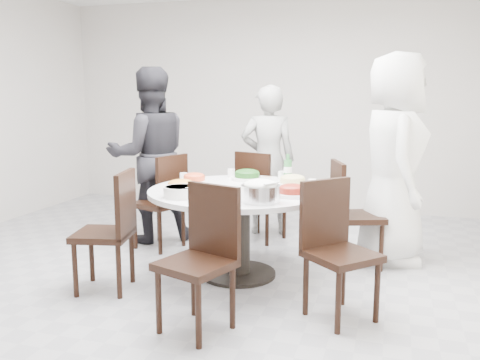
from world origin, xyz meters
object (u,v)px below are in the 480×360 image
(chair_se, at_px, (342,252))
(diner_middle, at_px, (268,160))
(diner_right, at_px, (394,159))
(diner_left, at_px, (150,155))
(chair_n, at_px, (262,196))
(soup_bowl, at_px, (181,192))
(chair_sw, at_px, (103,231))
(rice_bowl, at_px, (260,193))
(chair_nw, at_px, (159,201))
(dining_table, at_px, (238,233))
(chair_ne, at_px, (358,214))
(chair_s, at_px, (195,261))
(beverage_bottle, at_px, (288,168))

(chair_se, bearing_deg, diner_middle, 69.83)
(diner_right, xyz_separation_m, diner_left, (-2.44, -0.02, -0.05))
(chair_n, height_order, diner_left, diner_left)
(soup_bowl, bearing_deg, chair_se, -7.54)
(chair_sw, relative_size, rice_bowl, 3.27)
(chair_nw, bearing_deg, diner_right, 114.19)
(chair_n, xyz_separation_m, chair_nw, (-0.92, -0.58, 0.00))
(chair_n, height_order, rice_bowl, chair_n)
(diner_right, bearing_deg, diner_middle, 55.31)
(dining_table, distance_m, chair_ne, 1.10)
(chair_ne, xyz_separation_m, chair_s, (-0.91, -1.62, 0.00))
(chair_sw, bearing_deg, diner_left, 179.34)
(chair_s, distance_m, chair_se, 1.00)
(chair_ne, xyz_separation_m, chair_se, (-0.02, -1.16, 0.00))
(chair_ne, bearing_deg, chair_sw, 102.17)
(chair_sw, bearing_deg, chair_s, 52.25)
(chair_se, distance_m, soup_bowl, 1.30)
(diner_left, relative_size, soup_bowl, 6.74)
(chair_sw, xyz_separation_m, diner_middle, (0.83, 2.00, 0.34))
(diner_left, bearing_deg, soup_bowl, 88.57)
(chair_sw, distance_m, beverage_bottle, 1.71)
(chair_sw, distance_m, chair_se, 1.84)
(chair_nw, bearing_deg, diner_left, -121.42)
(rice_bowl, height_order, soup_bowl, rice_bowl)
(chair_se, bearing_deg, chair_sw, 133.18)
(chair_sw, distance_m, chair_s, 1.06)
(chair_sw, height_order, soup_bowl, chair_sw)
(chair_sw, xyz_separation_m, chair_se, (1.84, 0.01, 0.00))
(diner_left, height_order, rice_bowl, diner_left)
(diner_left, xyz_separation_m, beverage_bottle, (1.52, -0.28, -0.03))
(chair_sw, distance_m, diner_left, 1.48)
(diner_right, height_order, diner_middle, diner_right)
(chair_s, distance_m, beverage_bottle, 1.64)
(chair_nw, distance_m, chair_s, 1.91)
(diner_left, bearing_deg, rice_bowl, 104.25)
(chair_ne, height_order, soup_bowl, chair_ne)
(chair_nw, xyz_separation_m, chair_se, (1.92, -1.14, 0.00))
(chair_sw, xyz_separation_m, beverage_bottle, (1.23, 1.11, 0.40))
(chair_s, xyz_separation_m, diner_left, (-1.24, 1.84, 0.43))
(dining_table, height_order, chair_s, chair_s)
(chair_nw, bearing_deg, chair_ne, 108.20)
(chair_ne, relative_size, diner_middle, 0.58)
(chair_nw, distance_m, soup_bowl, 1.23)
(diner_middle, bearing_deg, chair_se, 101.26)
(chair_nw, xyz_separation_m, diner_left, (-0.20, 0.24, 0.43))
(soup_bowl, bearing_deg, chair_ne, 37.86)
(diner_left, relative_size, rice_bowl, 6.21)
(chair_ne, bearing_deg, diner_left, 64.27)
(diner_middle, distance_m, soup_bowl, 1.84)
(chair_n, relative_size, diner_middle, 0.58)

